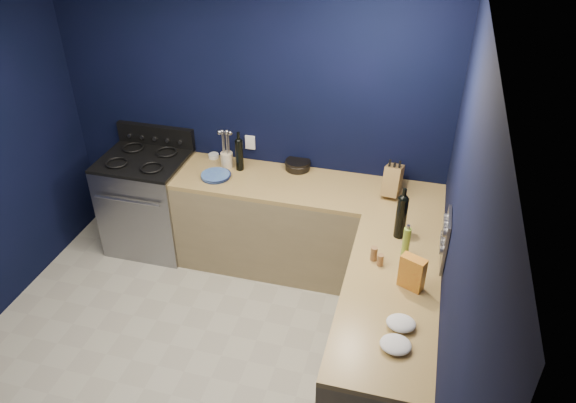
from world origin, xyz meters
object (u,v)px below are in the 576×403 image
(plate_stack, at_px, (215,176))
(utensil_crock, at_px, (227,160))
(gas_range, at_px, (150,204))
(crouton_bag, at_px, (412,273))
(knife_block, at_px, (393,180))

(plate_stack, distance_m, utensil_crock, 0.22)
(plate_stack, bearing_deg, gas_range, 175.29)
(crouton_bag, bearing_deg, plate_stack, 174.28)
(gas_range, height_order, utensil_crock, utensil_crock)
(plate_stack, bearing_deg, utensil_crock, 81.26)
(plate_stack, xyz_separation_m, crouton_bag, (1.75, -1.00, 0.10))
(gas_range, distance_m, crouton_bag, 2.76)
(gas_range, xyz_separation_m, knife_block, (2.24, 0.08, 0.56))
(utensil_crock, xyz_separation_m, knife_block, (1.48, -0.07, 0.05))
(plate_stack, xyz_separation_m, utensil_crock, (0.03, 0.21, 0.05))
(utensil_crock, bearing_deg, plate_stack, -98.74)
(utensil_crock, bearing_deg, crouton_bag, -35.04)
(knife_block, bearing_deg, utensil_crock, -176.18)
(crouton_bag, bearing_deg, knife_block, 125.96)
(utensil_crock, bearing_deg, knife_block, -2.68)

